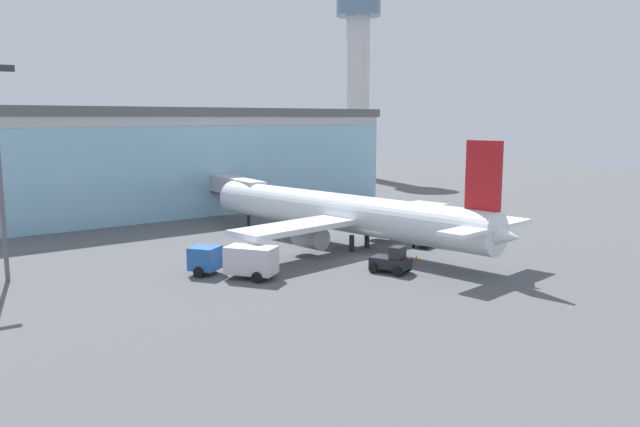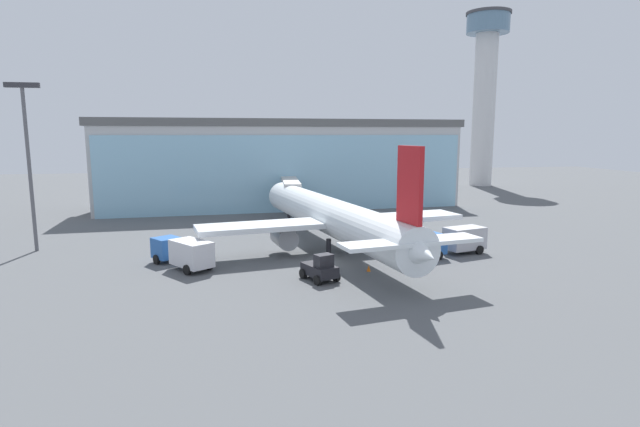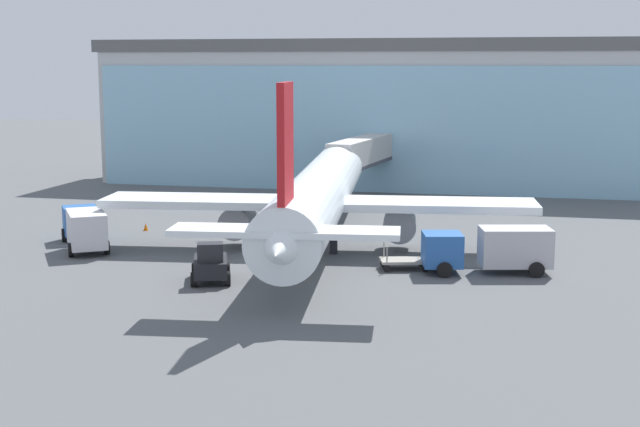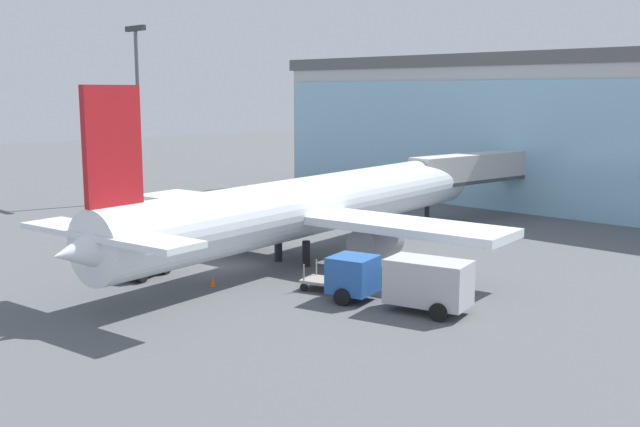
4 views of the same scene
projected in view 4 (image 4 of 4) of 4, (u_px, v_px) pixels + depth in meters
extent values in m
plane|color=#545659|center=(239.00, 267.00, 46.33)|extent=(240.00, 240.00, 0.00)
cube|color=#BBBBBB|center=(551.00, 137.00, 70.76)|extent=(57.70, 14.54, 13.07)
cube|color=#90C5DF|center=(517.00, 147.00, 66.42)|extent=(56.07, 2.60, 11.76)
cube|color=#5A5A5A|center=(555.00, 60.00, 69.60)|extent=(58.86, 14.84, 1.20)
cube|color=beige|center=(479.00, 168.00, 63.66)|extent=(3.39, 15.03, 2.40)
cube|color=#3F3F47|center=(478.00, 180.00, 63.83)|extent=(3.44, 15.03, 0.30)
cylinder|color=#4C4C51|center=(517.00, 194.00, 67.59)|extent=(0.70, 0.70, 3.16)
cylinder|color=#59595E|center=(139.00, 118.00, 72.58)|extent=(0.36, 0.36, 16.44)
cube|color=#333338|center=(135.00, 28.00, 71.20)|extent=(3.20, 0.40, 0.50)
cylinder|color=white|center=(318.00, 204.00, 48.96)|extent=(9.46, 35.58, 3.78)
cone|color=white|center=(445.00, 179.00, 62.94)|extent=(4.21, 3.57, 3.78)
cone|color=white|center=(91.00, 249.00, 34.98)|extent=(4.00, 4.50, 3.40)
cube|color=white|center=(302.00, 213.00, 47.62)|extent=(28.13, 8.65, 0.50)
cube|color=white|center=(108.00, 234.00, 35.67)|extent=(11.24, 4.15, 0.30)
cube|color=red|center=(113.00, 146.00, 35.39)|extent=(0.87, 3.22, 5.72)
cylinder|color=gray|center=(246.00, 224.00, 51.37)|extent=(2.59, 3.50, 2.10)
cylinder|color=gray|center=(376.00, 243.00, 45.11)|extent=(2.59, 3.50, 2.10)
cylinder|color=black|center=(278.00, 249.00, 47.88)|extent=(0.50, 0.50, 1.60)
cylinder|color=black|center=(306.00, 254.00, 46.54)|extent=(0.50, 0.50, 1.60)
cylinder|color=black|center=(427.00, 215.00, 61.01)|extent=(0.40, 0.40, 1.60)
cube|color=#2659A5|center=(150.00, 212.00, 58.86)|extent=(3.07, 3.07, 1.90)
cube|color=silver|center=(127.00, 219.00, 54.76)|extent=(4.11, 4.53, 2.20)
cylinder|color=black|center=(137.00, 223.00, 59.21)|extent=(0.77, 0.91, 0.90)
cylinder|color=black|center=(164.00, 224.00, 58.81)|extent=(0.77, 0.91, 0.90)
cylinder|color=black|center=(107.00, 236.00, 54.17)|extent=(0.77, 0.91, 0.90)
cylinder|color=black|center=(136.00, 237.00, 53.77)|extent=(0.77, 0.91, 0.90)
cube|color=#2659A5|center=(353.00, 274.00, 38.84)|extent=(2.71, 2.71, 1.90)
cube|color=#B2B2B7|center=(428.00, 282.00, 36.69)|extent=(4.44, 3.18, 2.20)
cylinder|color=black|center=(343.00, 297.00, 38.06)|extent=(0.95, 0.53, 0.90)
cylinder|color=black|center=(363.00, 287.00, 39.93)|extent=(0.95, 0.53, 0.90)
cylinder|color=black|center=(438.00, 312.00, 35.44)|extent=(0.95, 0.53, 0.90)
cylinder|color=black|center=(455.00, 301.00, 37.30)|extent=(0.95, 0.53, 0.90)
cube|color=#9E998C|center=(328.00, 281.00, 40.87)|extent=(3.16, 2.39, 0.16)
cylinder|color=black|center=(304.00, 287.00, 40.81)|extent=(0.46, 0.25, 0.44)
cylinder|color=#9E998C|center=(304.00, 272.00, 40.68)|extent=(0.08, 0.08, 0.90)
cylinder|color=black|center=(316.00, 281.00, 42.07)|extent=(0.46, 0.25, 0.44)
cylinder|color=#9E998C|center=(316.00, 267.00, 41.93)|extent=(0.08, 0.08, 0.90)
cylinder|color=black|center=(341.00, 292.00, 39.77)|extent=(0.46, 0.25, 0.44)
cylinder|color=#9E998C|center=(341.00, 277.00, 39.64)|extent=(0.08, 0.08, 0.90)
cylinder|color=black|center=(352.00, 286.00, 41.03)|extent=(0.46, 0.25, 0.44)
cylinder|color=#9E998C|center=(352.00, 272.00, 40.89)|extent=(0.08, 0.08, 0.90)
cube|color=black|center=(141.00, 262.00, 43.93)|extent=(2.86, 3.64, 0.90)
cube|color=#26262B|center=(133.00, 249.00, 43.20)|extent=(1.67, 1.45, 1.00)
cylinder|color=black|center=(141.00, 265.00, 45.38)|extent=(0.62, 0.87, 0.80)
cylinder|color=black|center=(165.00, 267.00, 44.64)|extent=(0.62, 0.87, 0.80)
cylinder|color=black|center=(117.00, 273.00, 43.36)|extent=(0.62, 0.87, 0.80)
cylinder|color=black|center=(142.00, 276.00, 42.63)|extent=(0.62, 0.87, 0.80)
cone|color=orange|center=(213.00, 282.00, 41.83)|extent=(0.36, 0.36, 0.55)
cone|color=orange|center=(217.00, 223.00, 60.25)|extent=(0.36, 0.36, 0.55)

